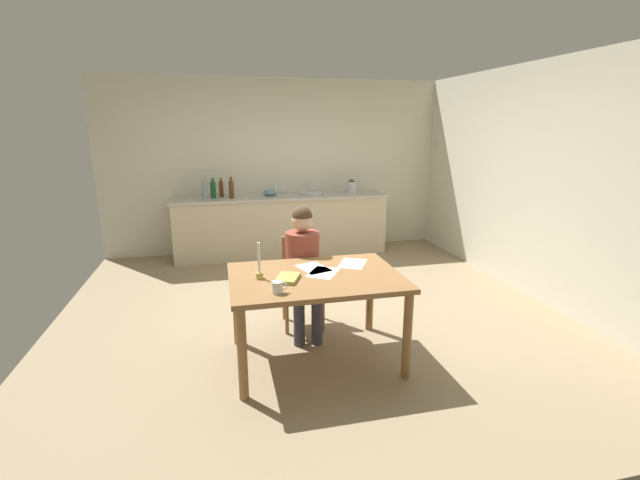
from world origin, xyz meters
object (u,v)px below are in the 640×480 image
(person_seated, at_px, (303,262))
(sink_unit, at_px, (312,193))
(chair_at_table, at_px, (302,277))
(bottle_sauce, at_px, (231,189))
(coffee_mug, at_px, (278,287))
(book_magazine, at_px, (288,278))
(wine_glass_by_kettle, at_px, (276,187))
(bottle_vinegar, at_px, (213,190))
(bottle_oil, at_px, (205,190))
(bottle_wine_red, at_px, (221,189))
(mixing_bowl, at_px, (270,193))
(candlestick, at_px, (259,269))
(stovetop_kettle, at_px, (351,187))
(wine_glass_near_sink, at_px, (283,187))
(dining_table, at_px, (316,286))

(person_seated, bearing_deg, sink_unit, 76.34)
(chair_at_table, height_order, bottle_sauce, bottle_sauce)
(chair_at_table, height_order, coffee_mug, chair_at_table)
(book_magazine, bearing_deg, bottle_sauce, 118.76)
(person_seated, relative_size, wine_glass_by_kettle, 7.76)
(bottle_vinegar, bearing_deg, chair_at_table, -71.52)
(sink_unit, height_order, bottle_oil, bottle_oil)
(sink_unit, height_order, bottle_sauce, bottle_sauce)
(bottle_wine_red, bearing_deg, mixing_bowl, -2.60)
(candlestick, distance_m, bottle_vinegar, 3.19)
(bottle_sauce, bearing_deg, stovetop_kettle, 2.15)
(person_seated, distance_m, candlestick, 0.74)
(candlestick, relative_size, bottle_vinegar, 1.02)
(mixing_bowl, bearing_deg, book_magazine, -94.48)
(mixing_bowl, xyz_separation_m, wine_glass_near_sink, (0.22, 0.11, 0.06))
(chair_at_table, distance_m, person_seated, 0.25)
(bottle_vinegar, xyz_separation_m, bottle_wine_red, (0.12, 0.07, -0.00))
(person_seated, bearing_deg, wine_glass_near_sink, 85.29)
(coffee_mug, xyz_separation_m, bottle_oil, (-0.57, 3.48, 0.23))
(bottle_oil, relative_size, mixing_bowl, 1.42)
(wine_glass_near_sink, bearing_deg, wine_glass_by_kettle, 180.00)
(book_magazine, bearing_deg, bottle_oil, 125.17)
(sink_unit, bearing_deg, coffee_mug, -105.86)
(dining_table, xyz_separation_m, wine_glass_near_sink, (0.24, 3.33, 0.36))
(mixing_bowl, distance_m, stovetop_kettle, 1.25)
(candlestick, distance_m, bottle_wine_red, 3.25)
(person_seated, height_order, bottle_sauce, bottle_sauce)
(person_seated, distance_m, book_magazine, 0.69)
(bottle_oil, xyz_separation_m, wine_glass_by_kettle, (1.04, 0.17, -0.02))
(chair_at_table, xyz_separation_m, sink_unit, (0.62, 2.46, 0.44))
(book_magazine, xyz_separation_m, bottle_sauce, (-0.31, 3.18, 0.27))
(bottle_vinegar, distance_m, stovetop_kettle, 2.07)
(person_seated, distance_m, wine_glass_near_sink, 2.78)
(book_magazine, distance_m, wine_glass_by_kettle, 3.42)
(dining_table, xyz_separation_m, sink_unit, (0.65, 3.19, 0.27))
(dining_table, relative_size, bottle_vinegar, 4.76)
(bottle_vinegar, relative_size, bottle_sauce, 0.93)
(sink_unit, relative_size, mixing_bowl, 1.76)
(coffee_mug, distance_m, book_magazine, 0.28)
(bottle_vinegar, bearing_deg, book_magazine, -80.18)
(bottle_oil, bearing_deg, dining_table, -73.83)
(sink_unit, distance_m, bottle_sauce, 1.20)
(bottle_sauce, relative_size, stovetop_kettle, 1.41)
(person_seated, distance_m, wine_glass_by_kettle, 2.77)
(chair_at_table, distance_m, bottle_vinegar, 2.65)
(chair_at_table, distance_m, sink_unit, 2.58)
(coffee_mug, relative_size, bottle_vinegar, 0.39)
(dining_table, distance_m, coffee_mug, 0.49)
(sink_unit, relative_size, bottle_vinegar, 1.25)
(mixing_bowl, bearing_deg, wine_glass_by_kettle, 47.21)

